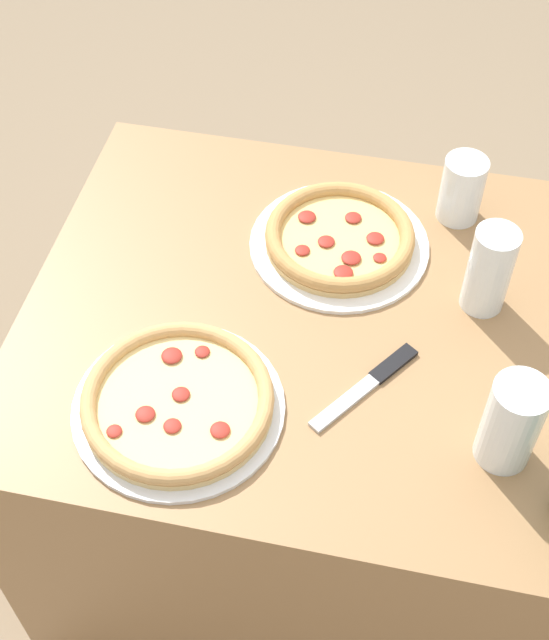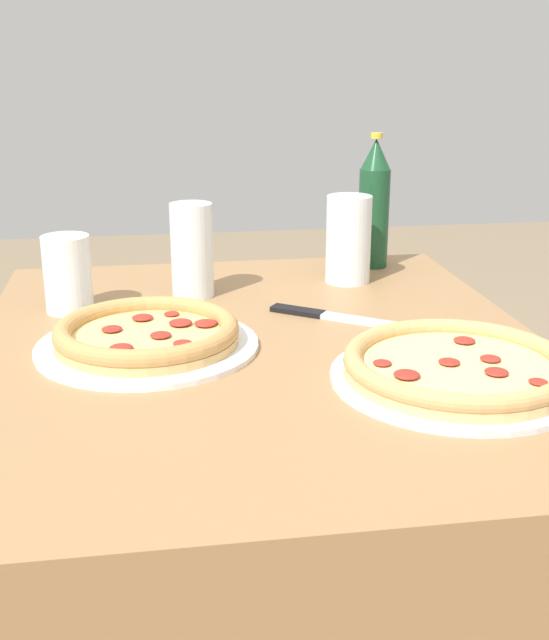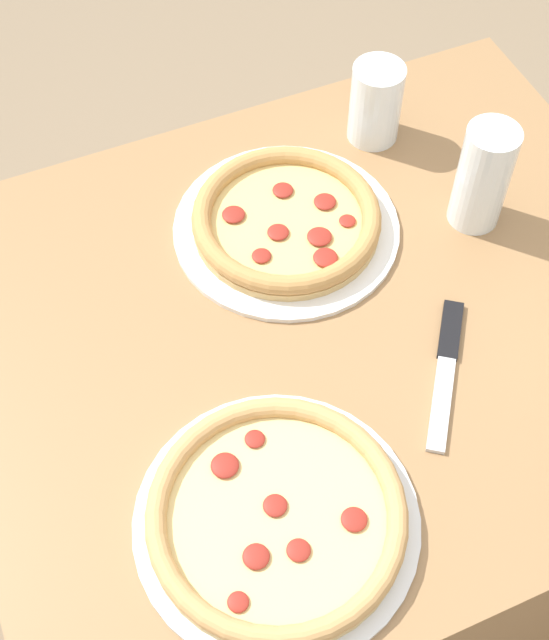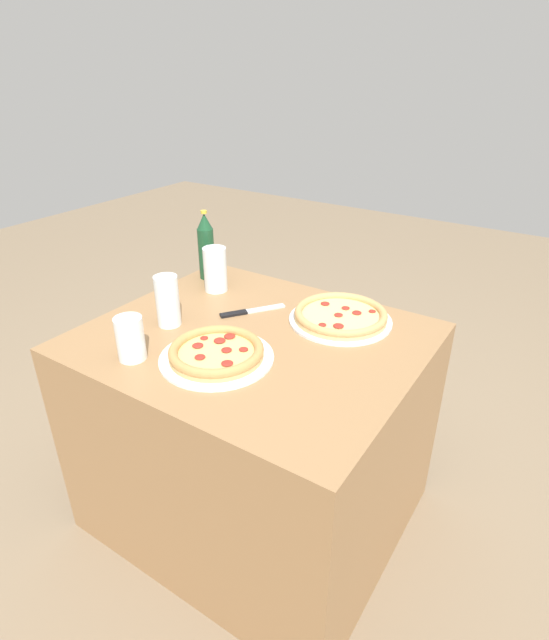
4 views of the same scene
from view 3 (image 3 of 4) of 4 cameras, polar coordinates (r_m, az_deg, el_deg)
ground_plane at (r=1.77m, az=2.42°, el=-13.02°), size 8.00×8.00×0.00m
table at (r=1.45m, az=2.91°, el=-7.90°), size 0.96×0.82×0.71m
pizza_salami at (r=1.22m, az=0.77°, el=6.34°), size 0.31×0.31×0.04m
pizza_pepperoni at (r=1.00m, az=0.13°, el=-12.48°), size 0.32×0.32×0.04m
glass_water at (r=1.33m, az=6.46°, el=13.41°), size 0.08×0.08×0.12m
glass_iced_tea at (r=1.23m, az=13.15°, el=8.72°), size 0.07×0.07×0.16m
knife at (r=1.12m, az=10.92°, el=-2.92°), size 0.15×0.19×0.01m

